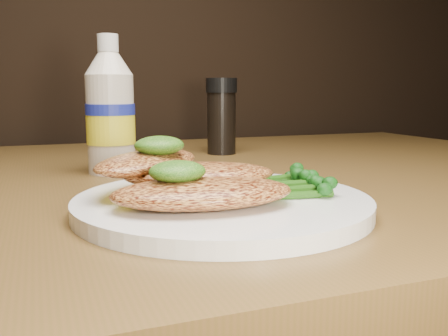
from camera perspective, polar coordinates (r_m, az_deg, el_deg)
name	(u,v)px	position (r m, az deg, el deg)	size (l,w,h in m)	color
plate	(222,204)	(0.43, -0.18, -4.14)	(0.26, 0.26, 0.01)	white
chicken_front	(203,193)	(0.39, -2.44, -2.88)	(0.15, 0.08, 0.02)	#D08842
chicken_mid	(199,174)	(0.43, -2.85, -0.75)	(0.13, 0.07, 0.02)	#D08842
chicken_back	(148,162)	(0.45, -8.78, 0.65)	(0.13, 0.07, 0.02)	#D08842
pesto_front	(177,171)	(0.39, -5.41, -0.39)	(0.05, 0.04, 0.02)	#073408
pesto_back	(159,145)	(0.45, -7.48, 2.60)	(0.05, 0.04, 0.02)	#073408
broccolini_bundle	(271,182)	(0.45, 5.46, -1.68)	(0.12, 0.09, 0.02)	#225111
mayo_bottle	(110,105)	(0.64, -13.04, 7.12)	(0.06, 0.06, 0.17)	beige
pepper_grinder	(221,116)	(0.81, -0.30, 5.99)	(0.05, 0.05, 0.12)	black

